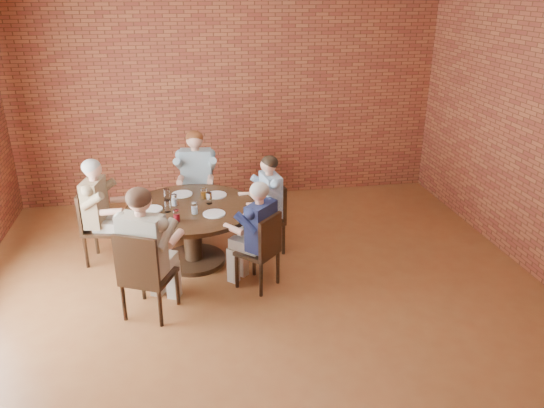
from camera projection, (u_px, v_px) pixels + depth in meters
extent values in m
plane|color=brown|center=(268.00, 317.00, 5.54)|extent=(7.00, 7.00, 0.00)
plane|color=brown|center=(229.00, 91.00, 8.05)|extent=(7.00, 0.00, 7.00)
cylinder|color=#301D10|center=(194.00, 260.00, 6.61)|extent=(0.78, 0.78, 0.06)
cylinder|color=#301D10|center=(193.00, 237.00, 6.49)|extent=(0.22, 0.22, 0.64)
cylinder|color=#331F12|center=(191.00, 209.00, 6.34)|extent=(1.55, 1.55, 0.05)
cube|color=#301D10|center=(267.00, 220.00, 6.75)|extent=(0.46, 0.46, 0.04)
cube|color=#301D10|center=(280.00, 200.00, 6.71)|extent=(0.10, 0.40, 0.46)
cylinder|color=#301D10|center=(250.00, 232.00, 6.93)|extent=(0.04, 0.04, 0.41)
cylinder|color=#301D10|center=(258.00, 243.00, 6.64)|extent=(0.04, 0.04, 0.41)
cylinder|color=#301D10|center=(275.00, 229.00, 7.03)|extent=(0.04, 0.04, 0.41)
cylinder|color=#301D10|center=(283.00, 239.00, 6.74)|extent=(0.04, 0.04, 0.41)
cube|color=#301D10|center=(198.00, 197.00, 7.46)|extent=(0.49, 0.49, 0.04)
cube|color=#301D10|center=(197.00, 174.00, 7.54)|extent=(0.45, 0.09, 0.51)
cylinder|color=#301D10|center=(184.00, 218.00, 7.36)|extent=(0.04, 0.04, 0.41)
cylinder|color=#301D10|center=(212.00, 217.00, 7.39)|extent=(0.04, 0.04, 0.41)
cylinder|color=#301D10|center=(186.00, 207.00, 7.72)|extent=(0.04, 0.04, 0.41)
cylinder|color=#301D10|center=(212.00, 206.00, 7.74)|extent=(0.04, 0.04, 0.41)
cube|color=#301D10|center=(103.00, 229.00, 6.49)|extent=(0.50, 0.50, 0.04)
cube|color=#301D10|center=(85.00, 210.00, 6.40)|extent=(0.13, 0.42, 0.48)
cylinder|color=#301D10|center=(115.00, 253.00, 6.41)|extent=(0.04, 0.04, 0.41)
cylinder|color=#301D10|center=(124.00, 239.00, 6.74)|extent=(0.04, 0.04, 0.41)
cylinder|color=#301D10|center=(86.00, 252.00, 6.42)|extent=(0.04, 0.04, 0.41)
cylinder|color=#301D10|center=(96.00, 239.00, 6.75)|extent=(0.04, 0.04, 0.41)
cube|color=#301D10|center=(149.00, 276.00, 5.46)|extent=(0.62, 0.62, 0.04)
cube|color=#301D10|center=(136.00, 262.00, 5.15)|extent=(0.44, 0.24, 0.54)
cylinder|color=#301D10|center=(177.00, 288.00, 5.68)|extent=(0.04, 0.04, 0.41)
cylinder|color=#301D10|center=(143.00, 283.00, 5.77)|extent=(0.04, 0.04, 0.41)
cylinder|color=#301D10|center=(160.00, 309.00, 5.31)|extent=(0.04, 0.04, 0.41)
cylinder|color=#301D10|center=(124.00, 303.00, 5.41)|extent=(0.04, 0.04, 0.41)
cube|color=#301D10|center=(257.00, 252.00, 5.95)|extent=(0.56, 0.56, 0.04)
cube|color=#301D10|center=(270.00, 236.00, 5.77)|extent=(0.30, 0.31, 0.45)
cylinder|color=#301D10|center=(254.00, 259.00, 6.25)|extent=(0.04, 0.04, 0.41)
cylinder|color=#301D10|center=(237.00, 271.00, 6.00)|extent=(0.04, 0.04, 0.41)
cylinder|color=#301D10|center=(278.00, 267.00, 6.08)|extent=(0.04, 0.04, 0.41)
cylinder|color=#301D10|center=(261.00, 280.00, 5.83)|extent=(0.04, 0.04, 0.41)
cylinder|color=white|center=(216.00, 195.00, 6.66)|extent=(0.26, 0.26, 0.01)
cylinder|color=white|center=(182.00, 194.00, 6.69)|extent=(0.26, 0.26, 0.01)
cylinder|color=white|center=(152.00, 209.00, 6.24)|extent=(0.26, 0.26, 0.01)
cylinder|color=white|center=(214.00, 214.00, 6.12)|extent=(0.26, 0.26, 0.01)
cylinder|color=white|center=(209.00, 198.00, 6.39)|extent=(0.07, 0.07, 0.14)
cylinder|color=white|center=(204.00, 193.00, 6.54)|extent=(0.07, 0.07, 0.14)
cylinder|color=white|center=(167.00, 194.00, 6.51)|extent=(0.07, 0.07, 0.14)
cylinder|color=white|center=(174.00, 200.00, 6.34)|extent=(0.07, 0.07, 0.14)
cylinder|color=white|center=(167.00, 206.00, 6.17)|extent=(0.07, 0.07, 0.14)
cylinder|color=white|center=(177.00, 216.00, 5.91)|extent=(0.07, 0.07, 0.14)
cylinder|color=white|center=(194.00, 208.00, 6.11)|extent=(0.07, 0.07, 0.14)
cube|color=black|center=(214.00, 214.00, 6.11)|extent=(0.08, 0.13, 0.01)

